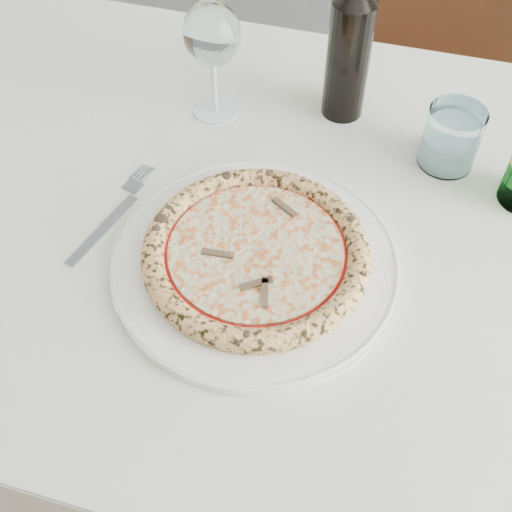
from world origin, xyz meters
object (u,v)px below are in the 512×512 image
object	(u,v)px
dining_table	(280,252)
wine_glass	(212,37)
chair_far	(401,59)
wine_bottle	(349,48)
pizza	(256,253)
tumbler	(450,141)
plate	(256,262)

from	to	relation	value
dining_table	wine_glass	world-z (taller)	wine_glass
dining_table	chair_far	world-z (taller)	chair_far
dining_table	wine_glass	bearing A→B (deg)	135.60
wine_bottle	dining_table	bearing A→B (deg)	-93.84
wine_glass	wine_bottle	world-z (taller)	wine_bottle
pizza	tumbler	xyz separation A→B (m)	(0.19, 0.27, 0.01)
tumbler	chair_far	bearing A→B (deg)	104.94
tumbler	pizza	bearing A→B (deg)	-124.11
wine_bottle	chair_far	bearing A→B (deg)	87.75
chair_far	tumbler	distance (m)	0.64
dining_table	pizza	distance (m)	0.15
plate	pizza	world-z (taller)	pizza
pizza	wine_bottle	xyz separation A→B (m)	(0.02, 0.33, 0.08)
chair_far	wine_glass	world-z (taller)	wine_glass
wine_bottle	tumbler	bearing A→B (deg)	-18.69
pizza	plate	bearing A→B (deg)	-19.36
pizza	tumbler	bearing A→B (deg)	55.89
wine_glass	tumbler	distance (m)	0.36
pizza	tumbler	distance (m)	0.33
chair_far	wine_glass	size ratio (longest dim) A/B	5.12
dining_table	wine_bottle	xyz separation A→B (m)	(0.02, 0.23, 0.20)
plate	tumbler	distance (m)	0.33
chair_far	wine_bottle	world-z (taller)	wine_bottle
pizza	dining_table	bearing A→B (deg)	89.99
tumbler	wine_glass	bearing A→B (deg)	-177.94
wine_glass	tumbler	world-z (taller)	wine_glass
dining_table	wine_bottle	size ratio (longest dim) A/B	5.92
plate	chair_far	bearing A→B (deg)	87.58
chair_far	wine_bottle	bearing A→B (deg)	-92.25
wine_glass	wine_bottle	distance (m)	0.20
wine_glass	tumbler	bearing A→B (deg)	2.06
chair_far	wine_bottle	xyz separation A→B (m)	(-0.02, -0.51, 0.33)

